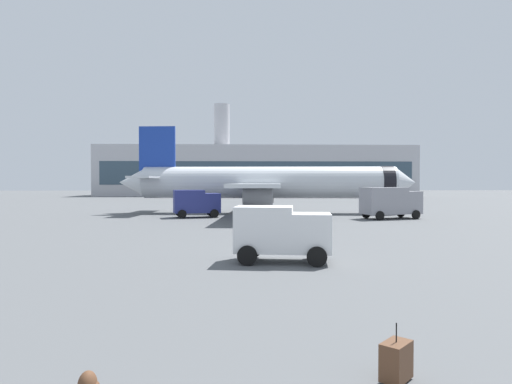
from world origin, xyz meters
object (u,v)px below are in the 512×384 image
(safety_cone_mid, at_px, (255,206))
(airplane_at_gate, at_px, (266,183))
(cargo_van, at_px, (281,231))
(rolling_suitcase, at_px, (396,361))
(fuel_truck, at_px, (390,201))
(service_truck, at_px, (196,202))
(safety_cone_near, at_px, (235,210))

(safety_cone_mid, bearing_deg, airplane_at_gate, -84.49)
(cargo_van, distance_m, rolling_suitcase, 12.43)
(fuel_truck, height_order, rolling_suitcase, fuel_truck)
(fuel_truck, distance_m, safety_cone_mid, 22.55)
(cargo_van, xyz_separation_m, safety_cone_mid, (0.39, 42.24, -1.09))
(cargo_van, bearing_deg, fuel_truck, 60.61)
(airplane_at_gate, distance_m, service_truck, 10.04)
(rolling_suitcase, bearing_deg, cargo_van, 94.37)
(service_truck, bearing_deg, safety_cone_mid, 66.41)
(rolling_suitcase, bearing_deg, airplane_at_gate, 89.49)
(service_truck, bearing_deg, cargo_van, -76.22)
(service_truck, relative_size, safety_cone_mid, 7.02)
(cargo_van, relative_size, safety_cone_mid, 6.29)
(safety_cone_mid, bearing_deg, fuel_truck, -54.45)
(safety_cone_mid, bearing_deg, rolling_suitcase, -89.42)
(service_truck, relative_size, safety_cone_near, 7.09)
(fuel_truck, xyz_separation_m, safety_cone_mid, (-13.08, 18.31, -1.41))
(service_truck, distance_m, cargo_van, 27.26)
(airplane_at_gate, distance_m, safety_cone_mid, 10.41)
(fuel_truck, xyz_separation_m, cargo_van, (-13.48, -23.93, -0.32))
(service_truck, bearing_deg, airplane_at_gate, 37.18)
(service_truck, xyz_separation_m, cargo_van, (6.49, -26.47, -0.16))
(airplane_at_gate, distance_m, cargo_van, 32.51)
(fuel_truck, height_order, safety_cone_mid, fuel_truck)
(fuel_truck, bearing_deg, service_truck, 172.75)
(fuel_truck, distance_m, safety_cone_near, 18.56)
(service_truck, height_order, safety_cone_mid, service_truck)
(cargo_van, distance_m, safety_cone_near, 33.51)
(fuel_truck, height_order, safety_cone_near, fuel_truck)
(service_truck, height_order, fuel_truck, fuel_truck)
(cargo_van, height_order, rolling_suitcase, cargo_van)
(safety_cone_near, distance_m, rolling_suitcase, 45.87)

